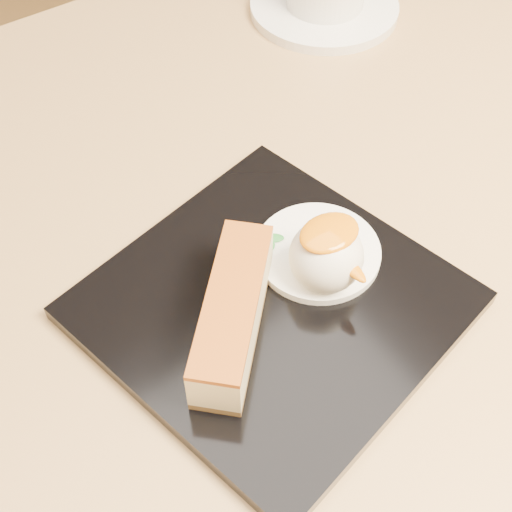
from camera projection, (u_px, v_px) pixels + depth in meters
table at (297, 354)px, 0.65m from camera, size 0.80×0.80×0.72m
dessert_plate at (272, 306)px, 0.49m from camera, size 0.26×0.26×0.01m
cheesecake at (233, 313)px, 0.46m from camera, size 0.11×0.11×0.04m
cream_smear at (318, 252)px, 0.51m from camera, size 0.09×0.09×0.01m
ice_cream_scoop at (326, 256)px, 0.48m from camera, size 0.05×0.05×0.05m
mango_sauce at (329, 233)px, 0.46m from camera, size 0.04×0.03×0.01m
mint_sprig at (265, 244)px, 0.51m from camera, size 0.03×0.02×0.00m
saucer at (324, 7)px, 0.72m from camera, size 0.15×0.15×0.01m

